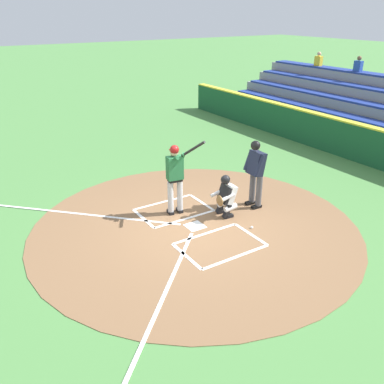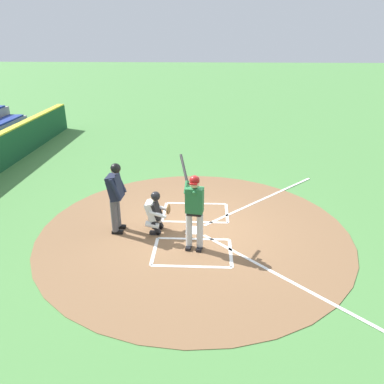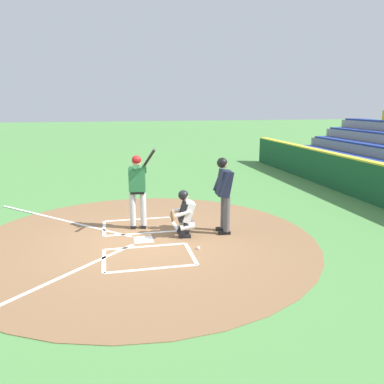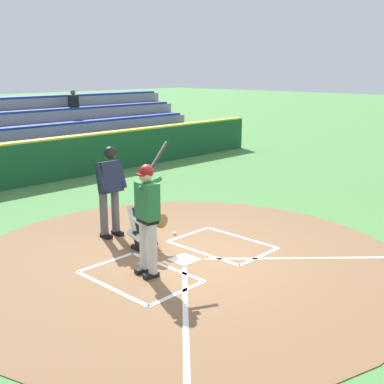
# 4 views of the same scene
# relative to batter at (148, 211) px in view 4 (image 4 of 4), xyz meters

# --- Properties ---
(ground_plane) EXTENTS (120.00, 120.00, 0.00)m
(ground_plane) POSITION_rel_batter_xyz_m (-0.87, -0.03, -1.10)
(ground_plane) COLOR #4C8442
(dirt_circle) EXTENTS (8.00, 8.00, 0.01)m
(dirt_circle) POSITION_rel_batter_xyz_m (-0.87, -0.03, -1.09)
(dirt_circle) COLOR brown
(dirt_circle) RESTS_ON ground
(home_plate_and_chalk) EXTENTS (7.93, 4.91, 0.01)m
(home_plate_and_chalk) POSITION_rel_batter_xyz_m (-0.87, 0.85, -1.08)
(home_plate_and_chalk) COLOR white
(home_plate_and_chalk) RESTS_ON dirt_circle
(batter) EXTENTS (1.01, 0.61, 2.13)m
(batter) POSITION_rel_batter_xyz_m (0.00, 0.00, 0.00)
(batter) COLOR #BCBCBC
(batter) RESTS_ON ground
(catcher) EXTENTS (0.59, 0.64, 1.13)m
(catcher) POSITION_rel_batter_xyz_m (-0.79, -1.01, -0.51)
(catcher) COLOR black
(catcher) RESTS_ON ground
(plate_umpire) EXTENTS (0.59, 0.43, 1.86)m
(plate_umpire) POSITION_rel_batter_xyz_m (-0.76, -2.00, -0.02)
(plate_umpire) COLOR #4C4C51
(plate_umpire) RESTS_ON ground
(baseball) EXTENTS (0.07, 0.07, 0.07)m
(baseball) POSITION_rel_batter_xyz_m (-1.71, -1.14, -1.06)
(baseball) COLOR white
(baseball) RESTS_ON ground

